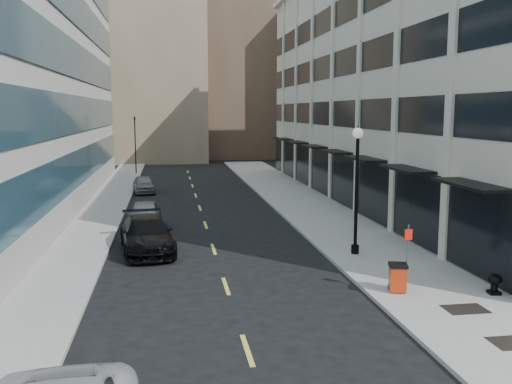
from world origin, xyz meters
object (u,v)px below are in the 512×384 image
object	(u,v)px
trash_bin	(398,277)
sign_post	(408,249)
car_grey_sedan	(144,184)
urn_planter	(495,282)
traffic_signal	(135,120)
lamppost	(357,179)
car_black_pickup	(147,235)
car_silver_sedan	(145,215)

from	to	relation	value
trash_bin	sign_post	world-z (taller)	sign_post
car_grey_sedan	urn_planter	distance (m)	32.12
urn_planter	traffic_signal	bearing A→B (deg)	109.21
car_grey_sedan	lamppost	xyz separation A→B (m)	(10.53, -22.66, 2.93)
urn_planter	trash_bin	bearing A→B (deg)	166.92
traffic_signal	urn_planter	bearing A→B (deg)	-70.79
car_black_pickup	lamppost	xyz separation A→B (m)	(9.58, -2.42, 2.80)
trash_bin	car_black_pickup	bearing A→B (deg)	153.22
car_black_pickup	urn_planter	world-z (taller)	car_black_pickup
car_silver_sedan	trash_bin	xyz separation A→B (m)	(9.59, -13.63, -0.07)
car_black_pickup	lamppost	world-z (taller)	lamppost
car_grey_sedan	urn_planter	xyz separation A→B (m)	(13.59, -29.10, -0.10)
car_grey_sedan	urn_planter	size ratio (longest dim) A/B	5.54
lamppost	car_grey_sedan	bearing A→B (deg)	114.93
car_black_pickup	lamppost	distance (m)	10.27
traffic_signal	sign_post	size ratio (longest dim) A/B	2.79
trash_bin	traffic_signal	bearing A→B (deg)	119.68
trash_bin	urn_planter	bearing A→B (deg)	1.20
car_silver_sedan	car_grey_sedan	size ratio (longest dim) A/B	1.12
car_black_pickup	lamppost	size ratio (longest dim) A/B	0.97
car_silver_sedan	urn_planter	distance (m)	19.37
car_silver_sedan	car_grey_sedan	world-z (taller)	car_silver_sedan
traffic_signal	car_black_pickup	bearing A→B (deg)	-86.13
trash_bin	lamppost	xyz separation A→B (m)	(0.29, 5.67, 2.92)
lamppost	traffic_signal	bearing A→B (deg)	108.06
trash_bin	sign_post	distance (m)	1.09
car_black_pickup	sign_post	distance (m)	12.63
car_black_pickup	sign_post	world-z (taller)	sign_post
car_silver_sedan	urn_planter	world-z (taller)	car_silver_sedan
car_black_pickup	car_grey_sedan	world-z (taller)	car_black_pickup
car_silver_sedan	trash_bin	world-z (taller)	car_silver_sedan
traffic_signal	car_black_pickup	distance (m)	34.43
traffic_signal	car_grey_sedan	xyz separation A→B (m)	(1.34, -13.76, -5.01)
traffic_signal	car_silver_sedan	size ratio (longest dim) A/B	1.51
car_grey_sedan	trash_bin	size ratio (longest dim) A/B	3.92
car_grey_sedan	car_black_pickup	bearing A→B (deg)	-93.71
car_grey_sedan	urn_planter	bearing A→B (deg)	-71.38
trash_bin	sign_post	xyz separation A→B (m)	(0.32, -0.07, 1.04)
sign_post	traffic_signal	bearing A→B (deg)	102.80
car_silver_sedan	trash_bin	distance (m)	16.66
traffic_signal	urn_planter	xyz separation A→B (m)	(14.94, -42.87, -5.11)
traffic_signal	car_black_pickup	world-z (taller)	traffic_signal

